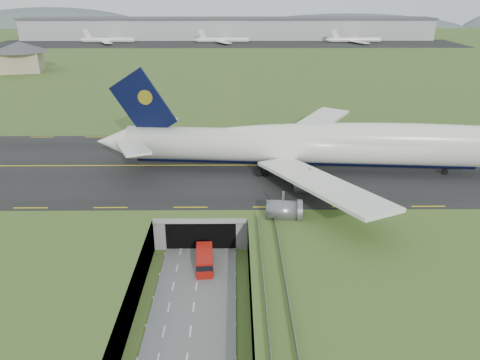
{
  "coord_description": "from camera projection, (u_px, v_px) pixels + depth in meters",
  "views": [
    {
      "loc": [
        6.07,
        -62.09,
        41.92
      ],
      "look_at": [
        6.8,
        20.0,
        8.04
      ],
      "focal_mm": 35.0,
      "sensor_mm": 36.0,
      "label": 1
    }
  ],
  "objects": [
    {
      "name": "ground",
      "position": [
        198.0,
        276.0,
        73.34
      ],
      "size": [
        900.0,
        900.0,
        0.0
      ],
      "primitive_type": "plane",
      "color": "#436227",
      "rests_on": "ground"
    },
    {
      "name": "airfield_deck",
      "position": [
        197.0,
        260.0,
        72.2
      ],
      "size": [
        800.0,
        800.0,
        6.0
      ],
      "primitive_type": "cube",
      "color": "gray",
      "rests_on": "ground"
    },
    {
      "name": "trench_road",
      "position": [
        194.0,
        306.0,
        66.37
      ],
      "size": [
        12.0,
        75.0,
        0.2
      ],
      "primitive_type": "cube",
      "color": "slate",
      "rests_on": "ground"
    },
    {
      "name": "taxiway",
      "position": [
        208.0,
        166.0,
        101.52
      ],
      "size": [
        800.0,
        44.0,
        0.18
      ],
      "primitive_type": "cube",
      "color": "black",
      "rests_on": "airfield_deck"
    },
    {
      "name": "tunnel_portal",
      "position": [
        204.0,
        210.0,
        87.52
      ],
      "size": [
        17.0,
        22.3,
        6.0
      ],
      "color": "gray",
      "rests_on": "ground"
    },
    {
      "name": "guideway",
      "position": [
        279.0,
        331.0,
        53.74
      ],
      "size": [
        3.0,
        53.0,
        7.05
      ],
      "color": "#A8A8A3",
      "rests_on": "ground"
    },
    {
      "name": "jumbo_jet",
      "position": [
        341.0,
        145.0,
        95.94
      ],
      "size": [
        106.59,
        66.12,
        21.94
      ],
      "rotation": [
        0.0,
        0.0,
        -0.08
      ],
      "color": "white",
      "rests_on": "ground"
    },
    {
      "name": "shuttle_tram",
      "position": [
        205.0,
        260.0,
        74.77
      ],
      "size": [
        3.09,
        7.17,
        2.88
      ],
      "rotation": [
        0.0,
        0.0,
        0.06
      ],
      "color": "#A8120B",
      "rests_on": "ground"
    },
    {
      "name": "service_building",
      "position": [
        21.0,
        54.0,
        212.26
      ],
      "size": [
        29.52,
        29.52,
        13.46
      ],
      "rotation": [
        0.0,
        0.0,
        0.22
      ],
      "color": "tan",
      "rests_on": "ground"
    },
    {
      "name": "cargo_terminal",
      "position": [
        227.0,
        28.0,
        344.77
      ],
      "size": [
        320.0,
        67.0,
        15.6
      ],
      "color": "#B2B2B2",
      "rests_on": "ground"
    },
    {
      "name": "distant_hills",
      "position": [
        293.0,
        36.0,
        472.85
      ],
      "size": [
        700.0,
        91.0,
        60.0
      ],
      "color": "#536361",
      "rests_on": "ground"
    }
  ]
}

